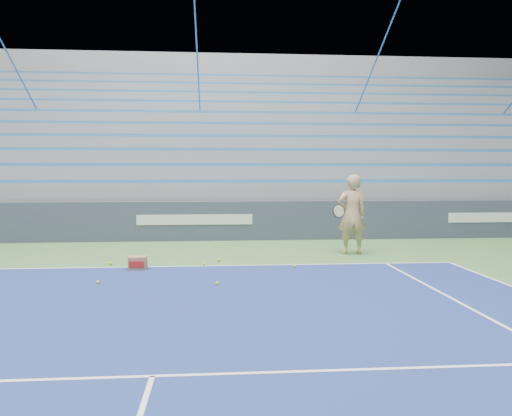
# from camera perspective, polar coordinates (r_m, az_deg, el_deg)

# --- Properties ---
(sponsor_barrier) EXTENTS (30.00, 0.32, 1.10)m
(sponsor_barrier) POSITION_cam_1_polar(r_m,az_deg,el_deg) (14.11, -6.95, -1.47)
(sponsor_barrier) COLOR #353D51
(sponsor_barrier) RESTS_ON ground
(bleachers) EXTENTS (31.00, 9.15, 7.30)m
(bleachers) POSITION_cam_1_polar(r_m,az_deg,el_deg) (19.77, -6.32, 5.33)
(bleachers) COLOR gray
(bleachers) RESTS_ON ground
(tennis_player) EXTENTS (0.95, 0.84, 1.86)m
(tennis_player) POSITION_cam_1_polar(r_m,az_deg,el_deg) (11.85, 10.89, -0.72)
(tennis_player) COLOR tan
(tennis_player) RESTS_ON ground
(ball_box) EXTENTS (0.36, 0.29, 0.26)m
(ball_box) POSITION_cam_1_polar(r_m,az_deg,el_deg) (10.09, -13.36, -6.14)
(ball_box) COLOR #926A46
(ball_box) RESTS_ON ground
(tennis_ball_0) EXTENTS (0.07, 0.07, 0.07)m
(tennis_ball_0) POSITION_cam_1_polar(r_m,az_deg,el_deg) (10.74, -4.27, -5.95)
(tennis_ball_0) COLOR #B4DC2D
(tennis_ball_0) RESTS_ON ground
(tennis_ball_1) EXTENTS (0.07, 0.07, 0.07)m
(tennis_ball_1) POSITION_cam_1_polar(r_m,az_deg,el_deg) (8.99, -17.65, -8.10)
(tennis_ball_1) COLOR #B4DC2D
(tennis_ball_1) RESTS_ON ground
(tennis_ball_2) EXTENTS (0.07, 0.07, 0.07)m
(tennis_ball_2) POSITION_cam_1_polar(r_m,az_deg,el_deg) (10.33, -5.96, -6.37)
(tennis_ball_2) COLOR #B4DC2D
(tennis_ball_2) RESTS_ON ground
(tennis_ball_3) EXTENTS (0.07, 0.07, 0.07)m
(tennis_ball_3) POSITION_cam_1_polar(r_m,az_deg,el_deg) (10.73, -16.30, -6.12)
(tennis_ball_3) COLOR #B4DC2D
(tennis_ball_3) RESTS_ON ground
(tennis_ball_4) EXTENTS (0.07, 0.07, 0.07)m
(tennis_ball_4) POSITION_cam_1_polar(r_m,az_deg,el_deg) (8.52, -4.45, -8.58)
(tennis_ball_4) COLOR #B4DC2D
(tennis_ball_4) RESTS_ON ground
(tennis_ball_5) EXTENTS (0.07, 0.07, 0.07)m
(tennis_ball_5) POSITION_cam_1_polar(r_m,az_deg,el_deg) (10.05, 4.43, -6.65)
(tennis_ball_5) COLOR #B4DC2D
(tennis_ball_5) RESTS_ON ground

